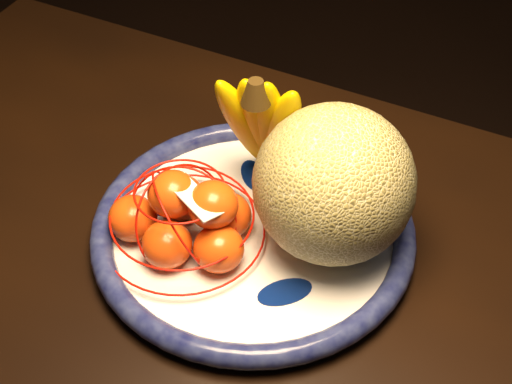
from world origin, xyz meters
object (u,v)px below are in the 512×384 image
(cantaloupe, at_px, (334,184))
(fruit_bowl, at_px, (253,231))
(mandarin_bag, at_px, (186,218))
(banana_bunch, at_px, (263,120))

(cantaloupe, bearing_deg, fruit_bowl, -168.73)
(fruit_bowl, height_order, mandarin_bag, mandarin_bag)
(fruit_bowl, xyz_separation_m, cantaloupe, (0.09, 0.02, 0.09))
(cantaloupe, xyz_separation_m, mandarin_bag, (-0.15, -0.05, -0.05))
(mandarin_bag, bearing_deg, cantaloupe, 19.49)
(fruit_bowl, xyz_separation_m, mandarin_bag, (-0.07, -0.04, 0.04))
(fruit_bowl, bearing_deg, cantaloupe, 11.27)
(cantaloupe, bearing_deg, banana_bunch, 147.71)
(cantaloupe, height_order, mandarin_bag, cantaloupe)
(banana_bunch, relative_size, mandarin_bag, 0.86)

